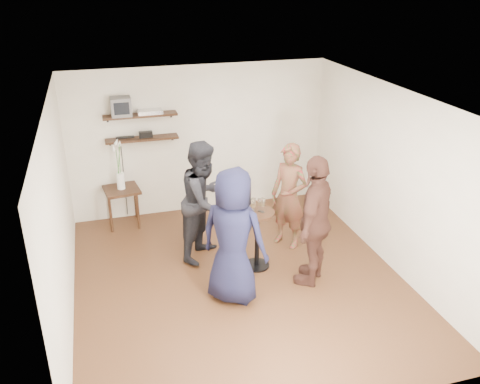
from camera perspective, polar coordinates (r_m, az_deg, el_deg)
name	(u,v)px	position (r m, az deg, el deg)	size (l,w,h in m)	color
room	(239,197)	(6.66, -0.07, -0.53)	(4.58, 5.08, 2.68)	#3F2414
shelf_upper	(140,115)	(8.52, -11.15, 8.45)	(1.20, 0.25, 0.04)	black
shelf_lower	(142,139)	(8.63, -10.94, 5.89)	(1.20, 0.25, 0.04)	black
crt_monitor	(121,106)	(8.46, -13.23, 9.34)	(0.32, 0.30, 0.30)	#59595B
dvd_deck	(150,112)	(8.52, -10.07, 8.87)	(0.40, 0.24, 0.06)	silver
radio	(146,135)	(8.62, -10.54, 6.37)	(0.22, 0.10, 0.10)	black
power_strip	(125,137)	(8.65, -12.80, 6.00)	(0.30, 0.05, 0.03)	black
side_table	(122,195)	(8.76, -13.10, -0.29)	(0.63, 0.63, 0.67)	black
vase_lilies	(120,173)	(8.61, -13.35, 2.12)	(0.19, 0.19, 0.90)	white
drinks_table	(257,232)	(7.32, 1.94, -4.47)	(0.49, 0.49, 0.90)	black
wine_glass_fl	(253,204)	(7.08, 1.48, -1.33)	(0.07, 0.07, 0.21)	silver
wine_glass_fr	(263,203)	(7.10, 2.57, -1.23)	(0.07, 0.07, 0.21)	silver
wine_glass_bl	(254,202)	(7.17, 1.53, -1.14)	(0.06, 0.06, 0.18)	silver
wine_glass_br	(260,203)	(7.14, 2.21, -1.23)	(0.06, 0.06, 0.19)	silver
person_plaid	(289,196)	(7.84, 5.52, -0.46)	(0.61, 0.40, 1.67)	#A91329
person_dark	(204,201)	(7.49, -4.02, -0.98)	(0.89, 0.69, 1.82)	black
person_navy	(233,237)	(6.48, -0.75, -5.04)	(0.90, 0.59, 1.84)	black
person_brown	(315,221)	(6.92, 8.44, -3.21)	(1.09, 0.45, 1.86)	#47271E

